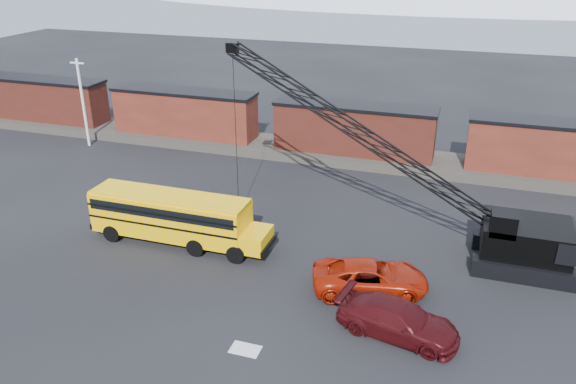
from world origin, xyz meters
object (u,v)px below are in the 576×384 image
crawler_crane (382,147)px  maroon_suv (398,320)px  school_bus (175,216)px  red_pickup (370,277)px

crawler_crane → maroon_suv: bearing=-73.9°
school_bus → crawler_crane: bearing=19.5°
school_bus → red_pickup: school_bus is taller
school_bus → crawler_crane: (11.79, 4.19, 4.39)m
crawler_crane → school_bus: bearing=-160.5°
school_bus → red_pickup: size_ratio=1.88×
school_bus → crawler_crane: size_ratio=0.54×
school_bus → maroon_suv: size_ratio=1.98×
school_bus → red_pickup: 12.62m
crawler_crane → red_pickup: bearing=-83.2°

